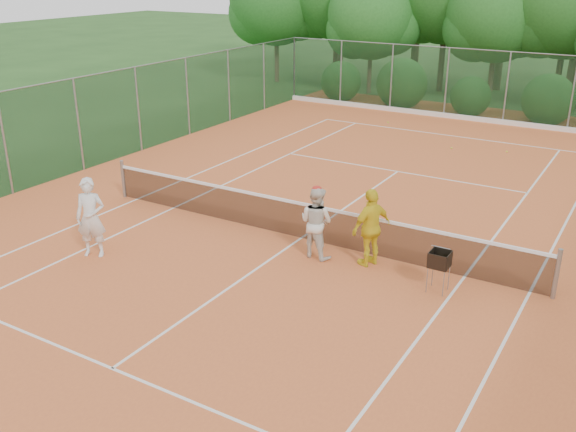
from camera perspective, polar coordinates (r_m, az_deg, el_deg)
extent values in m
plane|color=#234A1A|center=(15.94, 1.14, -2.08)|extent=(120.00, 120.00, 0.00)
cube|color=orange|center=(15.94, 1.14, -2.04)|extent=(18.00, 36.00, 0.02)
cylinder|color=gray|center=(19.19, -14.43, 3.21)|extent=(0.10, 0.10, 1.10)
cylinder|color=gray|center=(14.02, 22.77, -4.79)|extent=(0.10, 0.10, 1.10)
cube|color=black|center=(15.76, 1.15, -0.48)|extent=(11.87, 0.03, 0.86)
cube|color=white|center=(15.59, 1.16, 1.11)|extent=(11.87, 0.04, 0.07)
imported|color=silver|center=(15.37, -17.13, -0.14)|extent=(0.82, 0.71, 1.88)
imported|color=silver|center=(14.68, 2.53, -0.55)|extent=(0.90, 0.75, 1.70)
ellipsoid|color=red|center=(14.40, 2.58, 2.43)|extent=(0.22, 0.22, 0.14)
imported|color=yellow|center=(14.36, 7.41, -1.02)|extent=(0.83, 1.14, 1.80)
cylinder|color=gray|center=(13.59, 12.24, -5.59)|extent=(0.02, 0.02, 0.57)
cylinder|color=gray|center=(13.80, 14.11, -5.32)|extent=(0.02, 0.02, 0.57)
cube|color=black|center=(13.50, 13.34, -3.75)|extent=(0.39, 0.39, 0.33)
sphere|color=#B5C92E|center=(27.98, 8.88, 8.23)|extent=(0.07, 0.07, 0.07)
sphere|color=yellow|center=(24.55, 18.87, 5.44)|extent=(0.07, 0.07, 0.07)
sphere|color=#B9D030|center=(24.47, 14.33, 5.88)|extent=(0.07, 0.07, 0.07)
cube|color=white|center=(26.39, 14.19, 6.95)|extent=(11.03, 0.06, 0.01)
cube|color=white|center=(19.06, -13.32, 1.45)|extent=(0.06, 23.77, 0.01)
cube|color=white|center=(14.30, 20.69, -6.40)|extent=(0.06, 23.77, 0.01)
cube|color=white|center=(18.17, -10.17, 0.70)|extent=(0.06, 23.77, 0.01)
cube|color=white|center=(14.54, 15.39, -5.26)|extent=(0.06, 23.77, 0.01)
cube|color=white|center=(21.38, 9.73, 3.93)|extent=(8.23, 0.06, 0.01)
cube|color=white|center=(11.51, -15.37, -12.94)|extent=(8.23, 0.06, 0.01)
cube|color=white|center=(15.93, 1.14, -2.00)|extent=(0.06, 12.80, 0.01)
cube|color=#19381E|center=(29.03, 16.36, 11.06)|extent=(18.00, 0.02, 3.00)
cylinder|color=gray|center=(32.46, 0.55, 12.95)|extent=(0.07, 0.07, 3.00)
cube|color=#19381E|center=(20.31, -23.87, 5.83)|extent=(0.02, 33.00, 3.00)
cylinder|color=gray|center=(32.46, 0.55, 12.95)|extent=(0.07, 0.07, 3.00)
cylinder|color=brown|center=(37.60, -1.01, 14.68)|extent=(0.26, 0.26, 3.75)
cylinder|color=brown|center=(37.40, 4.29, 15.09)|extent=(0.30, 0.30, 4.40)
cylinder|color=brown|center=(34.41, 7.29, 13.41)|extent=(0.22, 0.22, 3.20)
sphere|color=#235F1F|center=(34.16, 7.48, 17.34)|extent=(4.48, 4.48, 4.48)
cylinder|color=brown|center=(35.60, 13.59, 14.32)|extent=(0.31, 0.31, 4.50)
cylinder|color=brown|center=(33.43, 17.68, 12.61)|extent=(0.24, 0.24, 3.50)
sphere|color=#235F1F|center=(33.17, 18.20, 17.02)|extent=(4.90, 4.90, 4.90)
cylinder|color=brown|center=(33.31, 23.05, 12.43)|extent=(0.28, 0.28, 4.10)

